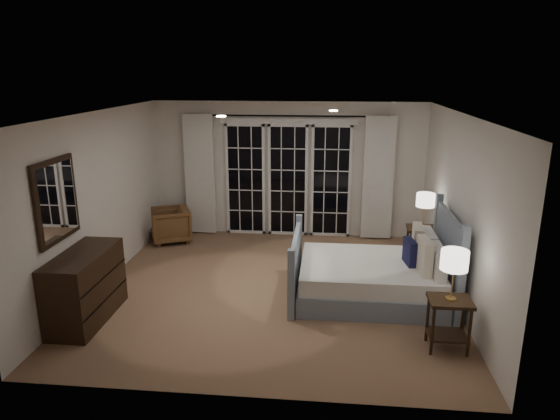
# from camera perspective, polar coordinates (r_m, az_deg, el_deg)

# --- Properties ---
(floor) EXTENTS (5.00, 5.00, 0.00)m
(floor) POSITION_cam_1_polar(r_m,az_deg,el_deg) (7.31, -0.78, -8.91)
(floor) COLOR #90634D
(floor) RESTS_ON ground
(ceiling) EXTENTS (5.00, 5.00, 0.00)m
(ceiling) POSITION_cam_1_polar(r_m,az_deg,el_deg) (6.66, -0.86, 11.00)
(ceiling) COLOR white
(ceiling) RESTS_ON wall_back
(wall_left) EXTENTS (0.02, 5.00, 2.50)m
(wall_left) POSITION_cam_1_polar(r_m,az_deg,el_deg) (7.58, -19.96, 1.04)
(wall_left) COLOR silver
(wall_left) RESTS_ON floor
(wall_right) EXTENTS (0.02, 5.00, 2.50)m
(wall_right) POSITION_cam_1_polar(r_m,az_deg,el_deg) (7.06, 19.78, 0.01)
(wall_right) COLOR silver
(wall_right) RESTS_ON floor
(wall_back) EXTENTS (5.00, 0.02, 2.50)m
(wall_back) POSITION_cam_1_polar(r_m,az_deg,el_deg) (9.31, 0.93, 4.62)
(wall_back) COLOR silver
(wall_back) RESTS_ON floor
(wall_front) EXTENTS (5.00, 0.02, 2.50)m
(wall_front) POSITION_cam_1_polar(r_m,az_deg,el_deg) (4.54, -4.42, -7.72)
(wall_front) COLOR silver
(wall_front) RESTS_ON floor
(french_doors) EXTENTS (2.50, 0.04, 2.20)m
(french_doors) POSITION_cam_1_polar(r_m,az_deg,el_deg) (9.30, 0.90, 3.60)
(french_doors) COLOR black
(french_doors) RESTS_ON wall_back
(curtain_rod) EXTENTS (3.50, 0.03, 0.03)m
(curtain_rod) POSITION_cam_1_polar(r_m,az_deg,el_deg) (9.06, 0.90, 10.71)
(curtain_rod) COLOR black
(curtain_rod) RESTS_ON wall_back
(curtain_left) EXTENTS (0.55, 0.10, 2.25)m
(curtain_left) POSITION_cam_1_polar(r_m,az_deg,el_deg) (9.49, -9.14, 4.02)
(curtain_left) COLOR white
(curtain_left) RESTS_ON curtain_rod
(curtain_right) EXTENTS (0.55, 0.10, 2.25)m
(curtain_right) POSITION_cam_1_polar(r_m,az_deg,el_deg) (9.22, 11.15, 3.58)
(curtain_right) COLOR white
(curtain_right) RESTS_ON curtain_rod
(downlight_a) EXTENTS (0.12, 0.12, 0.01)m
(downlight_a) POSITION_cam_1_polar(r_m,az_deg,el_deg) (7.22, 6.14, 11.21)
(downlight_a) COLOR white
(downlight_a) RESTS_ON ceiling
(downlight_b) EXTENTS (0.12, 0.12, 0.01)m
(downlight_b) POSITION_cam_1_polar(r_m,az_deg,el_deg) (6.37, -6.74, 10.58)
(downlight_b) COLOR white
(downlight_b) RESTS_ON ceiling
(bed) EXTENTS (2.10, 1.50, 1.22)m
(bed) POSITION_cam_1_polar(r_m,az_deg,el_deg) (7.04, 10.73, -7.43)
(bed) COLOR slate
(bed) RESTS_ON floor
(nightstand_left) EXTENTS (0.47, 0.37, 0.61)m
(nightstand_left) POSITION_cam_1_polar(r_m,az_deg,el_deg) (6.00, 18.73, -11.45)
(nightstand_left) COLOR black
(nightstand_left) RESTS_ON floor
(nightstand_right) EXTENTS (0.49, 0.39, 0.64)m
(nightstand_right) POSITION_cam_1_polar(r_m,az_deg,el_deg) (8.29, 15.95, -3.36)
(nightstand_right) COLOR black
(nightstand_right) RESTS_ON floor
(lamp_left) EXTENTS (0.30, 0.30, 0.58)m
(lamp_left) POSITION_cam_1_polar(r_m,az_deg,el_deg) (5.73, 19.32, -5.49)
(lamp_left) COLOR tan
(lamp_left) RESTS_ON nightstand_left
(lamp_right) EXTENTS (0.29, 0.29, 0.55)m
(lamp_right) POSITION_cam_1_polar(r_m,az_deg,el_deg) (8.10, 16.30, 1.05)
(lamp_right) COLOR tan
(lamp_right) RESTS_ON nightstand_right
(armchair) EXTENTS (0.90, 0.89, 0.63)m
(armchair) POSITION_cam_1_polar(r_m,az_deg,el_deg) (9.32, -12.42, -1.68)
(armchair) COLOR brown
(armchair) RESTS_ON floor
(dresser) EXTENTS (0.53, 1.25, 0.89)m
(dresser) POSITION_cam_1_polar(r_m,az_deg,el_deg) (6.74, -21.36, -8.17)
(dresser) COLOR black
(dresser) RESTS_ON floor
(mirror) EXTENTS (0.05, 0.85, 1.00)m
(mirror) POSITION_cam_1_polar(r_m,az_deg,el_deg) (6.51, -24.18, 0.99)
(mirror) COLOR black
(mirror) RESTS_ON wall_left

